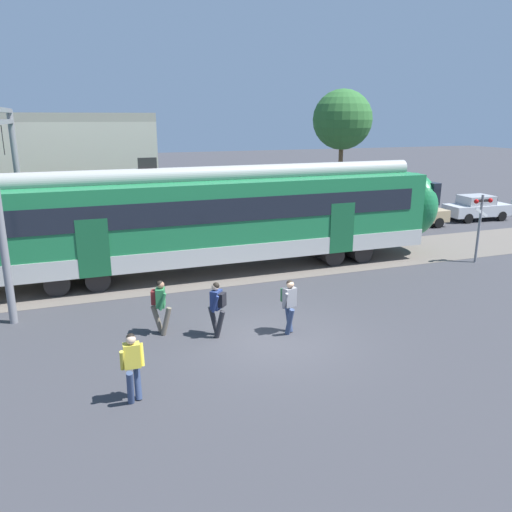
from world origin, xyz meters
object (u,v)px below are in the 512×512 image
(parked_car_silver, at_px, (477,207))
(crossing_signal, at_px, (481,218))
(pedestrian_navy, at_px, (217,305))
(pedestrian_grey, at_px, (289,302))
(parked_car_tan, at_px, (413,214))
(pedestrian_yellow, at_px, (132,363))
(pedestrian_green, at_px, (160,302))

(parked_car_silver, height_order, crossing_signal, crossing_signal)
(crossing_signal, bearing_deg, pedestrian_navy, -164.37)
(pedestrian_grey, xyz_separation_m, parked_car_tan, (12.76, 11.28, -0.21))
(parked_car_tan, bearing_deg, pedestrian_yellow, -142.32)
(pedestrian_grey, relative_size, parked_car_tan, 0.41)
(pedestrian_yellow, xyz_separation_m, pedestrian_green, (1.18, 3.46, 0.03))
(pedestrian_green, bearing_deg, pedestrian_navy, -25.63)
(parked_car_tan, bearing_deg, pedestrian_grey, -138.52)
(pedestrian_grey, bearing_deg, pedestrian_navy, 166.67)
(pedestrian_green, relative_size, pedestrian_navy, 1.00)
(pedestrian_green, relative_size, parked_car_tan, 0.41)
(pedestrian_yellow, bearing_deg, pedestrian_grey, 25.28)
(parked_car_tan, xyz_separation_m, parked_car_silver, (5.04, 0.35, 0.00))
(pedestrian_navy, height_order, parked_car_tan, pedestrian_navy)
(pedestrian_yellow, distance_m, parked_car_tan, 22.13)
(pedestrian_yellow, relative_size, pedestrian_navy, 1.00)
(crossing_signal, bearing_deg, parked_car_tan, 74.64)
(pedestrian_green, height_order, pedestrian_navy, same)
(pedestrian_grey, bearing_deg, crossing_signal, 20.71)
(pedestrian_grey, height_order, parked_car_tan, pedestrian_grey)
(pedestrian_navy, bearing_deg, crossing_signal, 15.63)
(pedestrian_navy, xyz_separation_m, pedestrian_grey, (2.05, -0.49, 0.00))
(pedestrian_navy, relative_size, parked_car_silver, 0.41)
(pedestrian_yellow, bearing_deg, pedestrian_navy, 45.29)
(pedestrian_green, bearing_deg, parked_car_tan, 31.64)
(pedestrian_grey, bearing_deg, parked_car_tan, 41.48)
(pedestrian_yellow, distance_m, crossing_signal, 16.80)
(pedestrian_green, xyz_separation_m, pedestrian_navy, (1.52, -0.73, 0.00))
(parked_car_tan, xyz_separation_m, crossing_signal, (-1.98, -7.20, 1.23))
(parked_car_tan, bearing_deg, pedestrian_navy, -143.91)
(pedestrian_grey, xyz_separation_m, crossing_signal, (10.78, 4.08, 1.02))
(parked_car_tan, bearing_deg, parked_car_silver, 4.01)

